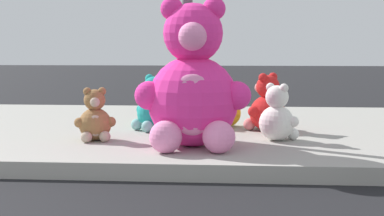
{
  "coord_description": "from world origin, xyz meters",
  "views": [
    {
      "loc": [
        1.5,
        -1.4,
        1.12
      ],
      "look_at": [
        1.11,
        3.6,
        0.55
      ],
      "focal_mm": 51.34,
      "sensor_mm": 36.0,
      "label": 1
    }
  ],
  "objects_px": {
    "plush_brown": "(95,119)",
    "plush_lime": "(181,103)",
    "plush_red": "(266,108)",
    "plush_pink_large": "(193,88)",
    "plush_teal": "(153,108)",
    "plush_yellow": "(226,109)",
    "plush_white": "(278,118)"
  },
  "relations": [
    {
      "from": "plush_pink_large",
      "to": "plush_red",
      "type": "bearing_deg",
      "value": 54.67
    },
    {
      "from": "plush_pink_large",
      "to": "plush_brown",
      "type": "relative_size",
      "value": 2.61
    },
    {
      "from": "plush_lime",
      "to": "plush_pink_large",
      "type": "bearing_deg",
      "value": -80.25
    },
    {
      "from": "plush_pink_large",
      "to": "plush_white",
      "type": "distance_m",
      "value": 1.0
    },
    {
      "from": "plush_brown",
      "to": "plush_lime",
      "type": "xyz_separation_m",
      "value": [
        0.78,
        1.2,
        0.05
      ]
    },
    {
      "from": "plush_yellow",
      "to": "plush_lime",
      "type": "relative_size",
      "value": 0.79
    },
    {
      "from": "plush_pink_large",
      "to": "plush_white",
      "type": "bearing_deg",
      "value": 26.84
    },
    {
      "from": "plush_pink_large",
      "to": "plush_white",
      "type": "xyz_separation_m",
      "value": [
        0.84,
        0.43,
        -0.33
      ]
    },
    {
      "from": "plush_teal",
      "to": "plush_yellow",
      "type": "relative_size",
      "value": 1.22
    },
    {
      "from": "plush_lime",
      "to": "plush_red",
      "type": "bearing_deg",
      "value": -21.49
    },
    {
      "from": "plush_brown",
      "to": "plush_red",
      "type": "height_order",
      "value": "plush_red"
    },
    {
      "from": "plush_pink_large",
      "to": "plush_teal",
      "type": "relative_size",
      "value": 2.22
    },
    {
      "from": "plush_yellow",
      "to": "plush_pink_large",
      "type": "bearing_deg",
      "value": -102.39
    },
    {
      "from": "plush_red",
      "to": "plush_pink_large",
      "type": "bearing_deg",
      "value": -125.33
    },
    {
      "from": "plush_teal",
      "to": "plush_brown",
      "type": "xyz_separation_m",
      "value": [
        -0.49,
        -0.73,
        -0.04
      ]
    },
    {
      "from": "plush_pink_large",
      "to": "plush_red",
      "type": "height_order",
      "value": "plush_pink_large"
    },
    {
      "from": "plush_pink_large",
      "to": "plush_white",
      "type": "relative_size",
      "value": 2.41
    },
    {
      "from": "plush_brown",
      "to": "plush_lime",
      "type": "relative_size",
      "value": 0.82
    },
    {
      "from": "plush_pink_large",
      "to": "plush_brown",
      "type": "distance_m",
      "value": 1.12
    },
    {
      "from": "plush_white",
      "to": "plush_lime",
      "type": "height_order",
      "value": "plush_lime"
    },
    {
      "from": "plush_brown",
      "to": "plush_red",
      "type": "xyz_separation_m",
      "value": [
        1.79,
        0.8,
        0.05
      ]
    },
    {
      "from": "plush_pink_large",
      "to": "plush_teal",
      "type": "distance_m",
      "value": 1.19
    },
    {
      "from": "plush_white",
      "to": "plush_pink_large",
      "type": "bearing_deg",
      "value": -153.16
    },
    {
      "from": "plush_teal",
      "to": "plush_red",
      "type": "height_order",
      "value": "plush_red"
    },
    {
      "from": "plush_red",
      "to": "plush_teal",
      "type": "bearing_deg",
      "value": -177.17
    },
    {
      "from": "plush_yellow",
      "to": "plush_lime",
      "type": "bearing_deg",
      "value": 170.14
    },
    {
      "from": "plush_teal",
      "to": "plush_yellow",
      "type": "xyz_separation_m",
      "value": [
        0.84,
        0.37,
        -0.05
      ]
    },
    {
      "from": "plush_brown",
      "to": "plush_yellow",
      "type": "bearing_deg",
      "value": 39.57
    },
    {
      "from": "plush_lime",
      "to": "plush_red",
      "type": "distance_m",
      "value": 1.09
    },
    {
      "from": "plush_teal",
      "to": "plush_lime",
      "type": "relative_size",
      "value": 0.96
    },
    {
      "from": "plush_pink_large",
      "to": "plush_yellow",
      "type": "bearing_deg",
      "value": 77.61
    },
    {
      "from": "plush_yellow",
      "to": "plush_brown",
      "type": "relative_size",
      "value": 0.96
    }
  ]
}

